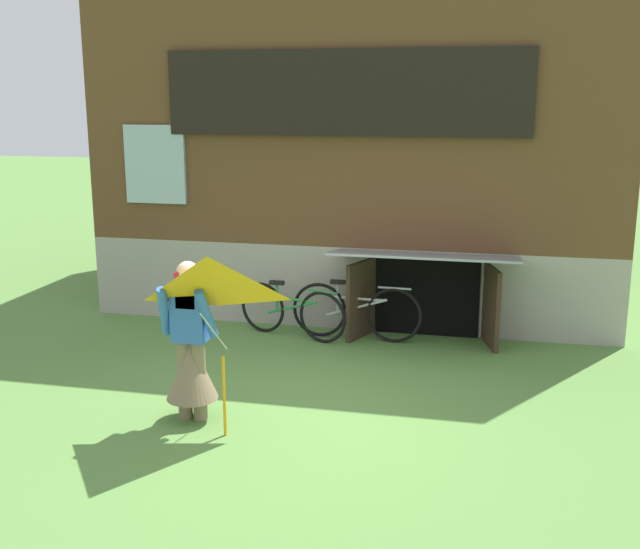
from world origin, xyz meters
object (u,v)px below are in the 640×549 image
(bicycle_silver, at_px, (356,311))
(bicycle_green, at_px, (292,311))
(kite, at_px, (208,308))
(person, at_px, (191,354))

(bicycle_silver, xyz_separation_m, bicycle_green, (-0.86, -0.09, -0.02))
(kite, bearing_deg, bicycle_silver, 78.56)
(bicycle_silver, bearing_deg, kite, -98.91)
(kite, bearing_deg, bicycle_green, 92.48)
(kite, relative_size, bicycle_green, 1.06)
(bicycle_green, bearing_deg, kite, -69.82)
(person, relative_size, kite, 0.97)
(person, distance_m, bicycle_silver, 3.17)
(bicycle_silver, bearing_deg, bicycle_green, -171.30)
(person, relative_size, bicycle_green, 1.03)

